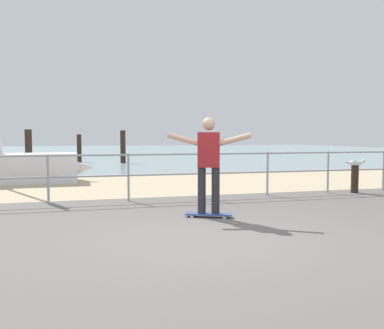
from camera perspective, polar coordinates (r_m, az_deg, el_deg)
The scene contains 12 objects.
ground_plane at distance 4.74m, azimuth 8.15°, elevation -13.39°, with size 24.00×10.00×0.04m, color #605B56.
beach_strip at distance 12.36m, azimuth -6.85°, elevation -2.66°, with size 24.00×6.00×0.04m, color tan.
sea_surface at distance 40.21m, azimuth -12.81°, elevation 1.79°, with size 72.00×50.00×0.04m, color #849EA3.
railing_fence at distance 8.83m, azimuth -8.91°, elevation -0.73°, with size 13.13×0.05×1.05m.
sailboat at distance 13.35m, azimuth -24.59°, elevation -0.23°, with size 4.97×1.47×5.72m.
skateboard at distance 7.07m, azimuth 2.34°, elevation -7.01°, with size 0.81×0.51×0.08m.
skateboarder at distance 6.95m, azimuth 2.36°, elevation 0.70°, with size 1.35×0.68×1.65m.
bollard_short at distance 10.85m, azimuth 21.85°, elevation -2.00°, with size 0.18×0.18×0.69m, color #332319.
seagull at distance 10.82m, azimuth 22.00°, elevation 0.21°, with size 0.41×0.34×0.18m.
groyne_post_1 at distance 20.27m, azimuth -21.95°, elevation 2.11°, with size 0.31×0.31×1.75m, color #332319.
groyne_post_2 at distance 23.37m, azimuth -15.54°, elevation 2.20°, with size 0.25×0.25×1.55m, color #332319.
groyne_post_3 at distance 21.97m, azimuth -9.66°, elevation 2.46°, with size 0.28×0.28×1.75m, color #332319.
Camera 1 is at (-1.82, -5.14, 1.40)m, focal length 38.03 mm.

